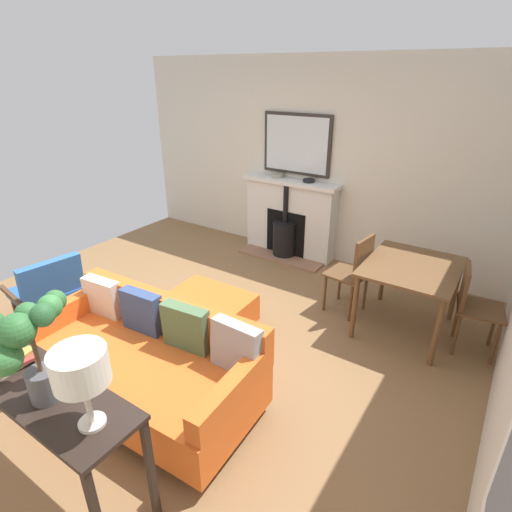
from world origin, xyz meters
TOP-DOWN VIEW (x-y plane):
  - ground_plane at (0.00, 0.00)m, footprint 5.44×5.48m
  - wall_left at (-2.72, 0.00)m, footprint 0.12×5.48m
  - fireplace at (-2.50, -0.13)m, footprint 0.56×1.40m
  - mirror_over_mantel at (-2.63, -0.13)m, footprint 0.04×1.00m
  - mantel_bowl_near at (-2.54, -0.37)m, footprint 0.17×0.17m
  - mantel_bowl_far at (-2.54, 0.12)m, footprint 0.15×0.15m
  - sofa at (0.63, 0.34)m, footprint 0.99×1.94m
  - ottoman at (-0.42, 0.13)m, footprint 0.57×0.85m
  - armchair_accent at (0.45, -1.30)m, footprint 0.75×0.67m
  - console_table at (1.48, 0.34)m, footprint 0.41×1.62m
  - table_lamp_far_end at (1.48, 0.94)m, footprint 0.27×0.27m
  - potted_plant at (1.53, 0.57)m, footprint 0.50×0.43m
  - book_stack at (1.47, 0.14)m, footprint 0.29×0.22m
  - dining_table at (-1.49, 1.80)m, footprint 1.00×0.86m
  - dining_chair_near_fireplace at (-1.48, 1.24)m, footprint 0.45×0.45m
  - dining_chair_by_back_wall at (-1.48, 2.37)m, footprint 0.45×0.45m

SIDE VIEW (x-z plane):
  - ground_plane at x=0.00m, z-range -0.01..0.00m
  - ottoman at x=-0.42m, z-range 0.04..0.42m
  - sofa at x=0.63m, z-range -0.06..0.76m
  - armchair_accent at x=0.45m, z-range 0.04..0.81m
  - fireplace at x=-2.50m, z-range -0.05..1.04m
  - dining_chair_by_back_wall at x=-1.48m, z-range 0.09..0.94m
  - dining_chair_near_fireplace at x=-1.48m, z-range 0.08..0.99m
  - dining_table at x=-1.49m, z-range 0.27..1.00m
  - console_table at x=1.48m, z-range 0.30..1.10m
  - book_stack at x=1.47m, z-range 0.80..0.86m
  - mantel_bowl_far at x=-2.54m, z-range 1.09..1.13m
  - mantel_bowl_near at x=-2.54m, z-range 1.09..1.14m
  - table_lamp_far_end at x=1.48m, z-range 0.92..1.38m
  - potted_plant at x=1.53m, z-range 0.88..1.51m
  - wall_left at x=-2.72m, z-range 0.00..2.65m
  - mirror_over_mantel at x=-2.63m, z-range 1.15..1.95m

